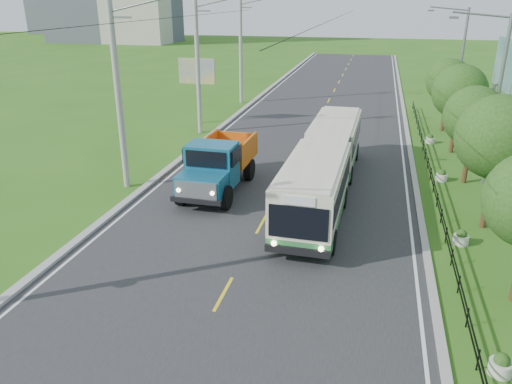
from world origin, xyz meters
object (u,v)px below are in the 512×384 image
at_px(tree_fifth, 460,94).
at_px(billboard_right, 505,72).
at_px(pole_near, 119,94).
at_px(billboard_left, 197,75).
at_px(tree_back, 449,83).
at_px(planter_front, 501,365).
at_px(tree_fourth, 474,119).
at_px(pole_mid, 198,65).
at_px(tree_third, 498,141).
at_px(planter_near, 461,238).
at_px(pole_far, 241,49).
at_px(planter_far, 430,139).
at_px(streetlight_far, 459,63).
at_px(bus, 325,162).
at_px(streetlight_mid, 495,96).
at_px(planter_mid, 442,176).
at_px(dump_truck, 218,162).

xyz_separation_m(tree_fifth, billboard_right, (2.44, -0.14, 1.49)).
distance_m(pole_near, billboard_left, 15.10).
xyz_separation_m(tree_back, planter_front, (-1.26, -28.14, -3.37)).
xyz_separation_m(tree_fourth, tree_back, (0.00, 12.00, 0.07)).
bearing_deg(pole_mid, billboard_left, 112.42).
height_order(tree_third, planter_near, tree_third).
height_order(pole_far, planter_far, pole_far).
bearing_deg(streetlight_far, tree_third, -92.27).
distance_m(pole_near, bus, 11.19).
bearing_deg(tree_third, streetlight_mid, 82.36).
relative_size(planter_mid, planter_far, 1.00).
distance_m(streetlight_mid, dump_truck, 14.90).
relative_size(pole_far, tree_fourth, 1.85).
distance_m(tree_third, tree_back, 18.00).
height_order(tree_fourth, billboard_left, tree_fourth).
bearing_deg(planter_near, tree_back, 86.43).
xyz_separation_m(pole_near, planter_front, (16.86, -11.00, -4.81)).
relative_size(tree_fourth, dump_truck, 0.79).
relative_size(pole_near, tree_back, 1.82).
distance_m(pole_near, planter_near, 17.79).
bearing_deg(billboard_left, planter_near, -44.84).
bearing_deg(streetlight_far, tree_back, -112.92).
relative_size(tree_fourth, tree_back, 0.98).
height_order(planter_near, planter_mid, same).
xyz_separation_m(planter_far, billboard_left, (-18.10, 2.00, 3.58)).
relative_size(billboard_left, billboard_right, 0.71).
xyz_separation_m(tree_fourth, dump_truck, (-13.06, -4.54, -1.97)).
height_order(pole_mid, streetlight_mid, pole_mid).
height_order(tree_fourth, tree_fifth, tree_fifth).
bearing_deg(planter_near, tree_third, 59.59).
relative_size(billboard_left, dump_truck, 0.76).
height_order(tree_fifth, planter_front, tree_fifth).
bearing_deg(tree_third, billboard_right, 78.36).
xyz_separation_m(pole_mid, planter_near, (16.86, -15.00, -4.81)).
bearing_deg(billboard_left, bus, -49.19).
height_order(pole_far, planter_front, pole_far).
relative_size(streetlight_mid, streetlight_far, 1.00).
height_order(tree_back, bus, tree_back).
distance_m(streetlight_far, bus, 19.81).
xyz_separation_m(planter_front, planter_far, (0.00, 24.00, 0.00)).
xyz_separation_m(pole_far, planter_far, (16.86, -11.00, -4.81)).
xyz_separation_m(tree_fourth, billboard_right, (2.44, 5.86, 1.76)).
bearing_deg(planter_mid, pole_mid, 157.46).
relative_size(pole_far, streetlight_far, 1.10).
height_order(tree_third, tree_back, tree_third).
relative_size(tree_third, planter_near, 8.96).
distance_m(tree_fifth, billboard_left, 19.74).
bearing_deg(planter_near, bus, 145.63).
bearing_deg(tree_fourth, tree_back, 90.00).
xyz_separation_m(pole_near, pole_mid, (0.00, 12.00, 0.00)).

